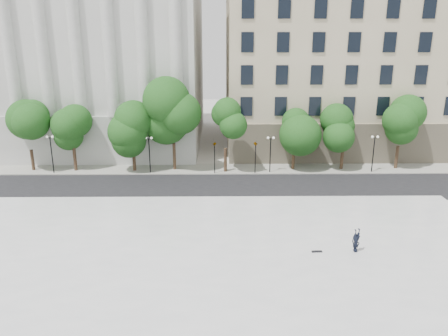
{
  "coord_description": "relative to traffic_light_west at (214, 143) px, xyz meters",
  "views": [
    {
      "loc": [
        0.84,
        -24.77,
        15.35
      ],
      "look_at": [
        1.21,
        10.0,
        4.53
      ],
      "focal_mm": 35.0,
      "sensor_mm": 36.0,
      "label": 1
    }
  ],
  "objects": [
    {
      "name": "traffic_light_east",
      "position": [
        4.58,
        0.0,
        0.08
      ],
      "size": [
        0.82,
        1.89,
        4.25
      ],
      "color": "black",
      "rests_on": "ground"
    },
    {
      "name": "skateboard",
      "position": [
        7.45,
        -19.35,
        -3.18
      ],
      "size": [
        0.75,
        0.23,
        0.08
      ],
      "primitive_type": "cube",
      "rotation": [
        0.0,
        0.0,
        0.06
      ],
      "color": "black",
      "rests_on": "plaza"
    },
    {
      "name": "lamp_posts",
      "position": [
        -0.4,
        0.3,
        -0.68
      ],
      "size": [
        37.11,
        0.28,
        4.43
      ],
      "color": "black",
      "rests_on": "ground"
    },
    {
      "name": "far_sidewalk",
      "position": [
        -0.28,
        1.7,
        -3.6
      ],
      "size": [
        60.0,
        4.0,
        0.12
      ],
      "primitive_type": "cube",
      "color": "#A4A197",
      "rests_on": "ground"
    },
    {
      "name": "plaza",
      "position": [
        -0.28,
        -19.3,
        -3.44
      ],
      "size": [
        44.0,
        22.0,
        0.45
      ],
      "primitive_type": "cube",
      "color": "silver",
      "rests_on": "ground"
    },
    {
      "name": "building_west",
      "position": [
        -17.28,
        16.27,
        9.22
      ],
      "size": [
        31.5,
        27.65,
        25.6
      ],
      "color": "silver",
      "rests_on": "ground"
    },
    {
      "name": "street",
      "position": [
        -0.28,
        -4.3,
        -3.65
      ],
      "size": [
        60.0,
        8.0,
        0.02
      ],
      "primitive_type": "cube",
      "color": "black",
      "rests_on": "ground"
    },
    {
      "name": "street_trees",
      "position": [
        -2.03,
        1.35,
        1.53
      ],
      "size": [
        46.13,
        4.93,
        8.24
      ],
      "color": "#382619",
      "rests_on": "ground"
    },
    {
      "name": "ground",
      "position": [
        -0.28,
        -22.3,
        -3.66
      ],
      "size": [
        160.0,
        160.0,
        0.0
      ],
      "primitive_type": "plane",
      "color": "beige",
      "rests_on": "ground"
    },
    {
      "name": "person_lying",
      "position": [
        10.18,
        -19.33,
        -2.97
      ],
      "size": [
        1.21,
        1.87,
        0.48
      ],
      "primitive_type": "imported",
      "rotation": [
        -1.54,
        0.0,
        0.35
      ],
      "color": "black",
      "rests_on": "plaza"
    },
    {
      "name": "traffic_light_west",
      "position": [
        0.0,
        0.0,
        0.0
      ],
      "size": [
        0.84,
        1.69,
        4.17
      ],
      "color": "black",
      "rests_on": "ground"
    },
    {
      "name": "building_east",
      "position": [
        19.72,
        16.61,
        7.48
      ],
      "size": [
        36.0,
        26.15,
        23.0
      ],
      "color": "beige",
      "rests_on": "ground"
    }
  ]
}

